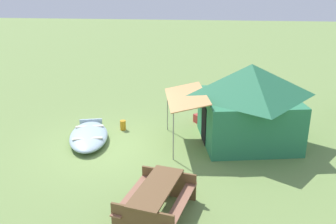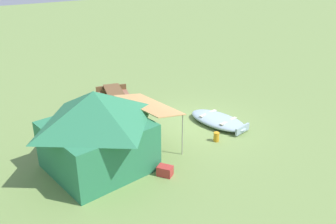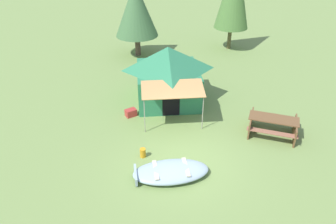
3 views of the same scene
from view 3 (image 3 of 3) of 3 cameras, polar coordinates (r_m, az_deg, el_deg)
The scene contains 7 objects.
ground_plane at distance 12.05m, azimuth 2.85°, elevation -8.33°, with size 80.00×80.00×0.00m, color olive.
beached_rowboat at distance 11.25m, azimuth 0.45°, elevation -10.42°, with size 2.84×1.86×0.37m.
canvas_cabin_tent at distance 15.15m, azimuth -0.00°, elevation 6.77°, with size 3.58×4.74×2.69m.
picnic_table at distance 13.74m, azimuth 17.96°, elevation -2.02°, with size 2.21×1.83×0.77m.
cooler_box at distance 14.53m, azimuth -6.54°, elevation -0.12°, with size 0.47×0.33×0.32m, color #B3312F.
fuel_can at distance 12.09m, azimuth -4.44°, elevation -7.17°, with size 0.21×0.21×0.36m, color orange.
pine_tree_back_right at distance 20.38m, azimuth -5.65°, elevation 17.53°, with size 2.61×2.61×4.51m.
Camera 3 is at (0.24, -9.29, 7.67)m, focal length 34.67 mm.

